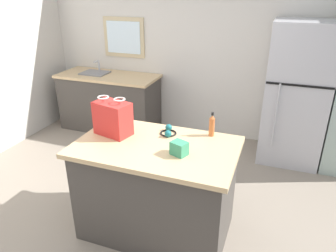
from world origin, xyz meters
TOP-DOWN VIEW (x-y plane):
  - ground at (0.00, 0.00)m, footprint 5.80×5.80m
  - back_wall at (-0.02, 2.34)m, footprint 4.84×0.13m
  - kitchen_island at (0.25, 0.01)m, footprint 1.38×0.85m
  - refrigerator at (1.37, 1.91)m, footprint 0.74×0.74m
  - sink_counter at (-1.34, 1.95)m, footprint 1.55×0.67m
  - shopping_bag at (-0.19, 0.09)m, footprint 0.36×0.26m
  - small_box at (0.49, -0.08)m, footprint 0.15×0.14m
  - bottle at (0.65, 0.35)m, footprint 0.05×0.05m
  - ear_defenders at (0.27, 0.26)m, footprint 0.19×0.19m

SIDE VIEW (x-z plane):
  - ground at x=0.00m, z-range 0.00..0.00m
  - sink_counter at x=-1.34m, z-range -0.08..0.99m
  - kitchen_island at x=0.25m, z-range 0.00..0.90m
  - refrigerator at x=1.37m, z-range 0.00..1.78m
  - ear_defenders at x=0.27m, z-range 0.89..0.96m
  - small_box at x=0.49m, z-range 0.90..1.01m
  - bottle at x=0.65m, z-range 0.89..1.11m
  - shopping_bag at x=-0.19m, z-range 0.88..1.23m
  - back_wall at x=-0.02m, z-range 0.00..2.69m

